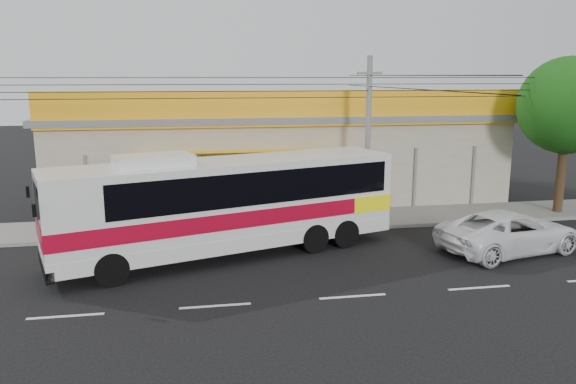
% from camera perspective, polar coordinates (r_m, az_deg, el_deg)
% --- Properties ---
extents(ground, '(120.00, 120.00, 0.00)m').
position_cam_1_polar(ground, '(19.06, 4.45, -7.73)').
color(ground, black).
rests_on(ground, ground).
extents(sidewalk, '(30.00, 3.20, 0.15)m').
position_cam_1_polar(sidewalk, '(24.64, 1.00, -2.99)').
color(sidewalk, slate).
rests_on(sidewalk, ground).
extents(lane_markings, '(50.00, 0.12, 0.01)m').
position_cam_1_polar(lane_markings, '(16.81, 6.59, -10.51)').
color(lane_markings, silver).
rests_on(lane_markings, ground).
extents(storefront_building, '(22.60, 9.20, 5.70)m').
position_cam_1_polar(storefront_building, '(29.56, -1.03, 3.89)').
color(storefront_building, '#A39783').
rests_on(storefront_building, ground).
extents(coach_bus, '(12.57, 6.25, 3.81)m').
position_cam_1_polar(coach_bus, '(20.00, -5.62, -0.74)').
color(coach_bus, silver).
rests_on(coach_bus, ground).
extents(motorbike_red, '(2.21, 1.09, 1.11)m').
position_cam_1_polar(motorbike_red, '(25.01, -11.92, -1.54)').
color(motorbike_red, maroon).
rests_on(motorbike_red, sidewalk).
extents(motorbike_dark, '(1.62, 0.53, 0.96)m').
position_cam_1_polar(motorbike_dark, '(25.52, -19.77, -1.89)').
color(motorbike_dark, black).
rests_on(motorbike_dark, sidewalk).
extents(white_car, '(5.88, 3.69, 1.51)m').
position_cam_1_polar(white_car, '(22.05, 21.62, -3.77)').
color(white_car, white).
rests_on(white_car, ground).
extents(utility_pole, '(34.00, 14.00, 7.15)m').
position_cam_1_polar(utility_pole, '(23.97, 8.26, 10.57)').
color(utility_pole, slate).
rests_on(utility_pole, ground).
extents(tree_near, '(4.35, 4.35, 7.21)m').
position_cam_1_polar(tree_near, '(28.36, 26.83, 7.55)').
color(tree_near, '#352015').
rests_on(tree_near, ground).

